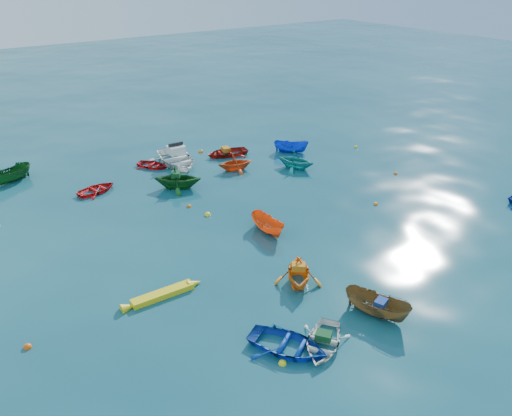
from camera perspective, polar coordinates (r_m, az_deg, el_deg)
ground at (r=27.18m, az=6.11°, el=-4.64°), size 160.00×160.00×0.00m
dinghy_blue_sw at (r=20.85m, az=3.63°, el=-15.83°), size 3.66×4.01×0.68m
dinghy_white_near at (r=21.14m, az=7.60°, el=-15.35°), size 3.45×3.27×0.58m
sampan_brown_mid at (r=23.07m, az=13.54°, el=-11.79°), size 2.08×3.25×1.18m
dinghy_orange_w at (r=24.50m, az=4.81°, el=-8.46°), size 3.52×3.59×1.43m
dinghy_cyan_se at (r=37.42m, az=4.52°, el=4.57°), size 3.42×3.60×1.48m
dinghy_red_nw at (r=35.13m, az=-17.69°, el=1.79°), size 3.03×2.45×0.56m
sampan_orange_n at (r=28.62m, az=1.37°, el=-2.74°), size 1.10×2.80×1.07m
dinghy_green_n at (r=34.44m, az=-8.86°, el=2.28°), size 4.11×4.00×1.64m
dinghy_red_ne at (r=39.88m, az=-3.33°, el=6.04°), size 3.70×2.95×0.69m
sampan_blue_far at (r=40.60m, az=4.01°, el=6.40°), size 2.69×2.75×1.08m
dinghy_red_far at (r=38.29m, az=-11.71°, el=4.60°), size 2.89×3.12×0.53m
dinghy_orange_far at (r=37.01m, az=-2.38°, el=4.37°), size 3.03×2.79×1.34m
sampan_green_far at (r=38.90m, az=-26.11°, el=2.68°), size 3.41×2.26×1.23m
kayak_yellow at (r=23.90m, az=-10.58°, el=-9.91°), size 3.70×0.66×0.37m
motorboat_white at (r=38.60m, az=-9.01°, el=5.02°), size 3.61×4.89×1.58m
tarp_green_a at (r=20.92m, az=7.73°, el=-14.27°), size 0.77×0.80×0.31m
tarp_blue_a at (r=22.59m, az=14.09°, el=-10.46°), size 0.69×0.61×0.28m
tarp_orange_a at (r=24.05m, az=4.88°, el=-6.70°), size 0.80×0.77×0.31m
tarp_green_b at (r=34.06m, az=-9.14°, el=3.82°), size 0.88×0.92×0.36m
tarp_orange_b at (r=39.67m, az=-3.48°, el=6.71°), size 0.67×0.80×0.35m
buoy_or_a at (r=22.84m, az=-24.63°, el=-14.30°), size 0.35×0.35×0.35m
buoy_ye_a at (r=20.27m, az=3.04°, el=-17.34°), size 0.32×0.32×0.32m
buoy_or_b at (r=37.66m, az=15.66°, el=3.76°), size 0.30×0.30×0.30m
buoy_or_c at (r=31.74m, az=-7.65°, el=0.16°), size 0.29×0.29×0.29m
buoy_ye_c at (r=30.57m, az=-5.55°, el=-0.81°), size 0.39×0.39×0.39m
buoy_or_d at (r=32.63m, az=13.50°, el=0.39°), size 0.29×0.29×0.29m
buoy_or_e at (r=40.74m, az=-6.31°, el=6.37°), size 0.38×0.38×0.38m
buoy_ye_e at (r=42.29m, az=11.33°, el=6.78°), size 0.32×0.32×0.32m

